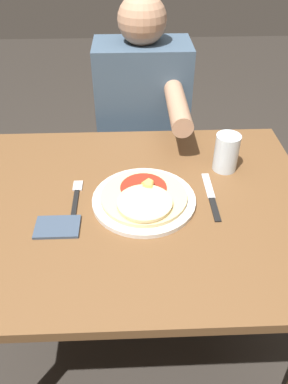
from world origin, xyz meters
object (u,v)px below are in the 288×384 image
at_px(dining_table, 135,231).
at_px(knife, 211,197).
at_px(plate, 144,201).
at_px(drinking_glass, 226,152).
at_px(pizza, 144,197).
at_px(person_diner, 143,119).
at_px(fork, 76,197).

relative_size(dining_table, knife, 4.82).
distance_m(plate, drinking_glass, 0.32).
bearing_deg(pizza, drinking_glass, 32.15).
distance_m(dining_table, person_diner, 0.61).
relative_size(knife, person_diner, 0.19).
bearing_deg(fork, dining_table, -9.65).
bearing_deg(pizza, knife, 6.01).
height_order(dining_table, drinking_glass, drinking_glass).
xyz_separation_m(dining_table, pizza, (0.03, -0.01, 0.14)).
relative_size(fork, person_diner, 0.15).
bearing_deg(pizza, dining_table, 161.65).
bearing_deg(pizza, plate, 95.50).
bearing_deg(dining_table, fork, 170.35).
height_order(dining_table, fork, fork).
relative_size(dining_table, fork, 6.05).
bearing_deg(person_diner, drinking_glass, -60.80).
bearing_deg(drinking_glass, fork, -164.53).
distance_m(plate, knife, 0.20).
height_order(fork, knife, same).
height_order(pizza, person_diner, person_diner).
xyz_separation_m(dining_table, drinking_glass, (0.29, 0.16, 0.18)).
bearing_deg(drinking_glass, knife, -114.82).
xyz_separation_m(plate, fork, (-0.20, 0.03, -0.00)).
bearing_deg(plate, person_diner, 88.07).
relative_size(plate, pizza, 1.20).
bearing_deg(plate, fork, 170.59).
xyz_separation_m(pizza, knife, (0.20, 0.02, -0.02)).
xyz_separation_m(pizza, drinking_glass, (0.27, 0.17, 0.04)).
distance_m(pizza, fork, 0.20).
height_order(plate, person_diner, person_diner).
distance_m(drinking_glass, person_diner, 0.52).
xyz_separation_m(dining_table, person_diner, (0.05, 0.60, 0.07)).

